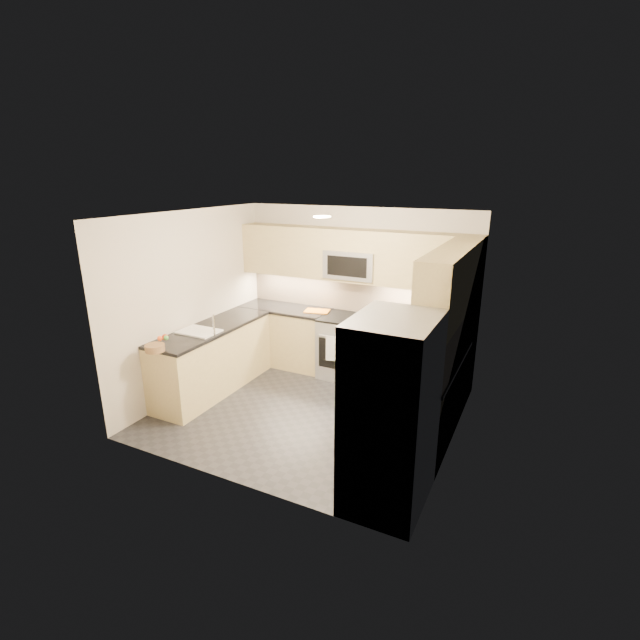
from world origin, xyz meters
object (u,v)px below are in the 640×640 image
at_px(gas_range, 347,347).
at_px(fruit_basket, 155,348).
at_px(refrigerator, 391,413).
at_px(microwave, 352,264).
at_px(cutting_board, 317,311).
at_px(utensil_bowl, 450,324).

xyz_separation_m(gas_range, fruit_basket, (-1.50, -2.30, 0.53)).
bearing_deg(gas_range, refrigerator, -59.12).
bearing_deg(fruit_basket, microwave, 58.25).
xyz_separation_m(gas_range, microwave, (0.00, 0.12, 1.24)).
bearing_deg(fruit_basket, gas_range, 56.88).
height_order(gas_range, refrigerator, refrigerator).
bearing_deg(gas_range, microwave, 90.00).
xyz_separation_m(refrigerator, fruit_basket, (-2.95, 0.13, 0.08)).
distance_m(refrigerator, cutting_board, 3.17).
bearing_deg(microwave, utensil_bowl, -3.82).
bearing_deg(utensil_bowl, gas_range, -178.95).
xyz_separation_m(microwave, refrigerator, (1.45, -2.55, -0.80)).
bearing_deg(microwave, gas_range, -90.00).
distance_m(gas_range, cutting_board, 0.73).
distance_m(cutting_board, fruit_basket, 2.54).
relative_size(utensil_bowl, fruit_basket, 1.40).
xyz_separation_m(utensil_bowl, cutting_board, (-2.00, 0.02, -0.09)).
bearing_deg(refrigerator, utensil_bowl, 89.52).
bearing_deg(cutting_board, refrigerator, -51.27).
height_order(gas_range, microwave, microwave).
bearing_deg(cutting_board, utensil_bowl, -0.57).
distance_m(microwave, cutting_board, 0.93).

